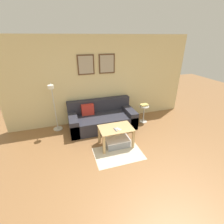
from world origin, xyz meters
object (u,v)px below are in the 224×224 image
Objects in this scene: book_stack at (144,105)px; cell_phone at (119,129)px; side_table at (144,113)px; couch at (102,118)px; remote_control at (116,130)px; storage_bin at (117,141)px; coffee_table at (116,132)px; floor_lamp at (54,105)px.

book_stack reaches higher than cell_phone.
book_stack is (-0.02, -0.00, 0.25)m from side_table.
remote_control is (0.06, -1.11, 0.24)m from couch.
couch reaches higher than storage_bin.
book_stack reaches higher than storage_bin.
coffee_table is at bearing -143.83° from book_stack.
book_stack is at bearing 37.07° from storage_bin.
storage_bin is 1.12× the size of side_table.
floor_lamp reaches higher than book_stack.
floor_lamp reaches higher than cell_phone.
cell_phone is at bearing -140.88° from side_table.
side_table reaches higher than storage_bin.
side_table is at bearing -5.64° from floor_lamp.
book_stack is at bearing -5.74° from floor_lamp.
storage_bin is 4.27× the size of cell_phone.
remote_control is at bearing -142.35° from side_table.
couch is 3.22× the size of storage_bin.
couch reaches higher than cell_phone.
side_table is 3.57× the size of remote_control.
side_table is 3.83× the size of cell_phone.
couch reaches higher than book_stack.
couch is 1.05m from storage_bin.
book_stack is (2.60, -0.26, -0.23)m from floor_lamp.
coffee_table is at bearing 157.13° from storage_bin.
remote_control is (-0.04, -0.09, 0.12)m from coffee_table.
storage_bin is 0.43× the size of floor_lamp.
storage_bin is 1.95m from floor_lamp.
book_stack is at bearing -170.95° from side_table.
floor_lamp is (-1.38, 1.15, 0.41)m from coffee_table.
coffee_table is at bearing 90.59° from cell_phone.
cell_phone is (-1.18, -0.97, -0.07)m from book_stack.
floor_lamp is 1.90m from cell_phone.
side_table is (1.24, 0.89, -0.07)m from coffee_table.
book_stack is 1.75× the size of cell_phone.
couch is 3.59× the size of side_table.
side_table is at bearing 9.05° from book_stack.
remote_control is (-0.06, -0.08, 0.40)m from storage_bin.
floor_lamp reaches higher than coffee_table.
side_table is (1.34, -0.13, 0.05)m from couch.
cell_phone is at bearing -63.72° from coffee_table.
floor_lamp is at bearing 174.36° from side_table.
remote_control is at bearing 162.10° from cell_phone.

